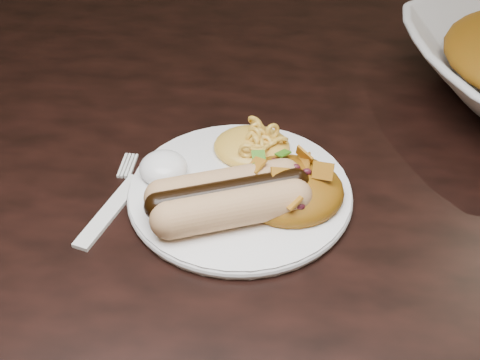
# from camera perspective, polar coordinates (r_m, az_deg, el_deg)

# --- Properties ---
(table) EXTENTS (1.60, 0.90, 0.75)m
(table) POSITION_cam_1_polar(r_m,az_deg,el_deg) (0.79, -0.72, 1.02)
(table) COLOR black
(table) RESTS_ON floor
(plate) EXTENTS (0.23, 0.23, 0.01)m
(plate) POSITION_cam_1_polar(r_m,az_deg,el_deg) (0.61, -0.00, -1.11)
(plate) COLOR white
(plate) RESTS_ON table
(hotdog) EXTENTS (0.12, 0.10, 0.03)m
(hotdog) POSITION_cam_1_polar(r_m,az_deg,el_deg) (0.57, -1.00, -1.42)
(hotdog) COLOR tan
(hotdog) RESTS_ON plate
(mac_and_cheese) EXTENTS (0.09, 0.09, 0.03)m
(mac_and_cheese) POSITION_cam_1_polar(r_m,az_deg,el_deg) (0.64, 1.02, 3.57)
(mac_and_cheese) COLOR yellow
(mac_and_cheese) RESTS_ON plate
(sour_cream) EXTENTS (0.05, 0.05, 0.03)m
(sour_cream) POSITION_cam_1_polar(r_m,az_deg,el_deg) (0.61, -6.60, 1.43)
(sour_cream) COLOR white
(sour_cream) RESTS_ON plate
(taco_salad) EXTENTS (0.10, 0.09, 0.04)m
(taco_salad) POSITION_cam_1_polar(r_m,az_deg,el_deg) (0.59, 4.30, -0.11)
(taco_salad) COLOR #B63508
(taco_salad) RESTS_ON plate
(fork) EXTENTS (0.05, 0.12, 0.00)m
(fork) POSITION_cam_1_polar(r_m,az_deg,el_deg) (0.60, -11.02, -2.59)
(fork) COLOR white
(fork) RESTS_ON table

